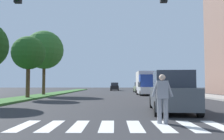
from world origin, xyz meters
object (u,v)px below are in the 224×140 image
Objects in this scene: sedan_distant at (140,88)px; tree_far at (29,53)px; sedan_midblock at (145,89)px; truck_box_delivery at (146,82)px; traffic_light_gantry at (20,9)px; suv_crossing at (172,93)px; sedan_far_horizon at (115,87)px; pedestrian_performer at (162,96)px; tree_distant at (44,50)px.

tree_far is at bearing -124.14° from sedan_distant.
sedan_midblock is 0.68× the size of truck_box_delivery.
traffic_light_gantry reaches higher than sedan_distant.
truck_box_delivery is (1.45, 20.05, 0.70)m from suv_crossing.
traffic_light_gantry is 23.78m from truck_box_delivery.
traffic_light_gantry is 2.41× the size of sedan_far_horizon.
sedan_far_horizon is at bearing 84.70° from traffic_light_gantry.
truck_box_delivery is at bearing -89.52° from sedan_distant.
sedan_midblock is at bearing 84.27° from pedestrian_performer.
sedan_midblock is 22.37m from sedan_far_horizon.
truck_box_delivery reaches higher than suv_crossing.
truck_box_delivery is (12.66, 3.88, -3.80)m from tree_distant.
pedestrian_performer is 0.37× the size of sedan_far_horizon.
truck_box_delivery is at bearing 17.04° from tree_distant.
sedan_far_horizon is at bearing 94.05° from suv_crossing.
sedan_midblock is (12.18, 1.54, -4.66)m from tree_distant.
truck_box_delivery is at bearing -77.79° from sedan_far_horizon.
sedan_distant is (8.08, 30.16, -3.66)m from traffic_light_gantry.
suv_crossing is 28.08m from sedan_distant.
tree_distant is 20.19m from suv_crossing.
sedan_distant is (0.41, 10.33, -0.00)m from sedan_midblock.
tree_distant is 13.13m from sedan_midblock.
tree_far is 1.19× the size of suv_crossing.
tree_far is 1.24× the size of sedan_far_horizon.
suv_crossing is at bearing -85.95° from sedan_far_horizon.
sedan_midblock is (11.79, 7.67, -3.46)m from tree_far.
truck_box_delivery is (8.15, 22.17, -2.80)m from traffic_light_gantry.
tree_far is 6.26m from tree_distant.
traffic_light_gantry reaches higher than pedestrian_performer.
truck_box_delivery reaches higher than sedan_distant.
sedan_far_horizon is at bearing 70.39° from tree_distant.
tree_distant is (-0.39, 6.13, 1.20)m from tree_far.
tree_far reaches higher than truck_box_delivery.
tree_far is 22.02m from sedan_distant.
traffic_light_gantry is 2.32× the size of suv_crossing.
truck_box_delivery is at bearing 83.68° from pedestrian_performer.
suv_crossing is 20.12m from truck_box_delivery.
tree_distant is 4.49× the size of pedestrian_performer.
pedestrian_performer is 0.39× the size of sedan_distant.
tree_distant reaches higher than pedestrian_performer.
traffic_light_gantry is at bearing -111.15° from sedan_midblock.
tree_far reaches higher than suv_crossing.
truck_box_delivery reaches higher than sedan_midblock.
pedestrian_performer is (9.67, -13.47, -3.30)m from tree_far.
pedestrian_performer is 31.57m from sedan_distant.
tree_far is at bearing -146.98° from sedan_midblock.
suv_crossing is (10.82, -10.04, -3.31)m from tree_far.
truck_box_delivery is at bearing 78.44° from sedan_midblock.
suv_crossing reaches higher than sedan_far_horizon.
tree_far is at bearing -105.09° from sedan_far_horizon.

